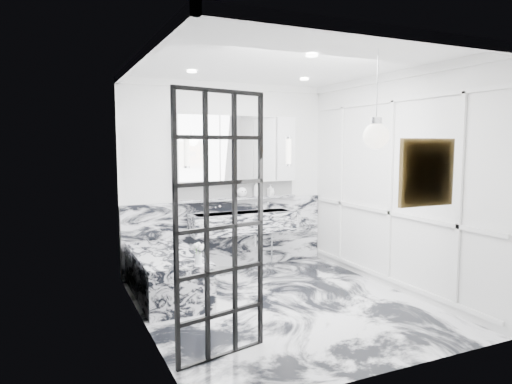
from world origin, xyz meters
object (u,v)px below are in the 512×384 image
crittall_door (221,228)px  bathtub (166,274)px  trough_sink (243,222)px  mirror_cabinet (238,149)px

crittall_door → bathtub: 2.05m
trough_sink → bathtub: trough_sink is taller
trough_sink → bathtub: (-1.33, -0.66, -0.45)m
bathtub → crittall_door: bearing=-88.0°
bathtub → trough_sink: bearing=26.5°
crittall_door → mirror_cabinet: crittall_door is taller
trough_sink → mirror_cabinet: size_ratio=0.84×
crittall_door → bathtub: crittall_door is taller
crittall_door → trough_sink: 2.84m
trough_sink → bathtub: bearing=-153.5°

